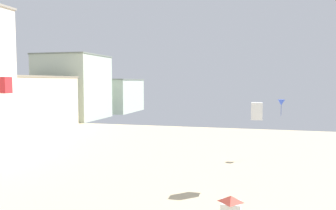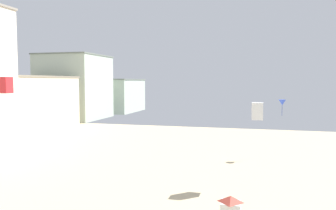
{
  "view_description": "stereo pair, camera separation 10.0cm",
  "coord_description": "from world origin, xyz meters",
  "px_view_note": "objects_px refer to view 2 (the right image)",
  "views": [
    {
      "loc": [
        10.26,
        -3.48,
        8.98
      ],
      "look_at": [
        5.06,
        16.87,
        7.45
      ],
      "focal_mm": 35.33,
      "sensor_mm": 36.0,
      "label": 1
    },
    {
      "loc": [
        10.36,
        -3.46,
        8.98
      ],
      "look_at": [
        5.06,
        16.87,
        7.45
      ],
      "focal_mm": 35.33,
      "sensor_mm": 36.0,
      "label": 2
    }
  ],
  "objects_px": {
    "lifeguard_stand": "(231,208)",
    "kite_white_box": "(257,111)",
    "kite_red_box": "(5,85)",
    "kite_blue_delta": "(282,103)"
  },
  "relations": [
    {
      "from": "kite_white_box",
      "to": "kite_red_box",
      "type": "height_order",
      "value": "kite_red_box"
    },
    {
      "from": "kite_blue_delta",
      "to": "kite_red_box",
      "type": "relative_size",
      "value": 1.17
    },
    {
      "from": "lifeguard_stand",
      "to": "kite_white_box",
      "type": "bearing_deg",
      "value": 60.8
    },
    {
      "from": "kite_white_box",
      "to": "kite_red_box",
      "type": "relative_size",
      "value": 0.91
    },
    {
      "from": "kite_blue_delta",
      "to": "kite_red_box",
      "type": "bearing_deg",
      "value": -154.37
    },
    {
      "from": "kite_white_box",
      "to": "kite_blue_delta",
      "type": "xyz_separation_m",
      "value": [
        2.97,
        11.93,
        0.04
      ]
    },
    {
      "from": "lifeguard_stand",
      "to": "kite_blue_delta",
      "type": "relative_size",
      "value": 1.33
    },
    {
      "from": "lifeguard_stand",
      "to": "kite_white_box",
      "type": "distance_m",
      "value": 12.07
    },
    {
      "from": "lifeguard_stand",
      "to": "kite_blue_delta",
      "type": "height_order",
      "value": "kite_blue_delta"
    },
    {
      "from": "lifeguard_stand",
      "to": "kite_red_box",
      "type": "bearing_deg",
      "value": 135.47
    }
  ]
}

